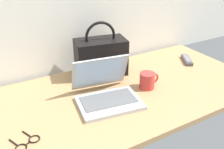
{
  "coord_description": "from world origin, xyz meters",
  "views": [
    {
      "loc": [
        -0.63,
        -0.99,
        0.74
      ],
      "look_at": [
        -0.06,
        0.0,
        0.15
      ],
      "focal_mm": 40.14,
      "sensor_mm": 36.0,
      "label": 1
    }
  ],
  "objects": [
    {
      "name": "eyeglasses",
      "position": [
        -0.54,
        -0.15,
        0.03
      ],
      "size": [
        0.12,
        0.13,
        0.01
      ],
      "color": "black",
      "rests_on": "desk"
    },
    {
      "name": "handbag",
      "position": [
        0.01,
        0.25,
        0.15
      ],
      "size": [
        0.33,
        0.22,
        0.33
      ],
      "color": "black",
      "rests_on": "desk"
    },
    {
      "name": "coffee_mug",
      "position": [
        0.15,
        -0.03,
        0.08
      ],
      "size": [
        0.12,
        0.08,
        0.09
      ],
      "color": "red",
      "rests_on": "desk"
    },
    {
      "name": "laptop",
      "position": [
        -0.11,
        -0.03,
        0.07
      ],
      "size": [
        0.35,
        0.34,
        0.21
      ],
      "color": "#B2B5BA",
      "rests_on": "desk"
    },
    {
      "name": "desk",
      "position": [
        0.0,
        0.0,
        0.01
      ],
      "size": [
        1.6,
        0.76,
        0.03
      ],
      "color": "tan",
      "rests_on": "ground"
    },
    {
      "name": "remote_control_near",
      "position": [
        0.6,
        0.12,
        0.04
      ],
      "size": [
        0.12,
        0.16,
        0.02
      ],
      "color": "#4C4C51",
      "rests_on": "desk"
    }
  ]
}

